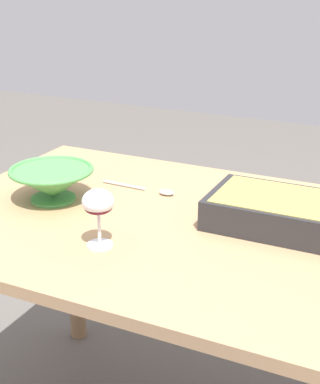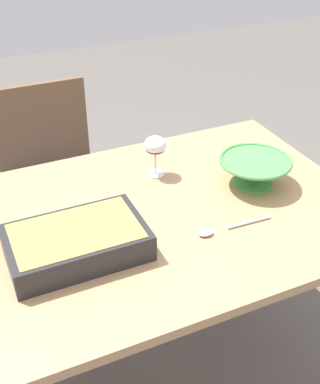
{
  "view_description": "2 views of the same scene",
  "coord_description": "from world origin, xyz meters",
  "px_view_note": "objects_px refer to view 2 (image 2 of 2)",
  "views": [
    {
      "loc": [
        0.52,
        -1.22,
        1.37
      ],
      "look_at": [
        -0.05,
        -0.03,
        0.85
      ],
      "focal_mm": 53.82,
      "sensor_mm": 36.0,
      "label": 1
    },
    {
      "loc": [
        0.46,
        1.12,
        1.64
      ],
      "look_at": [
        -0.05,
        0.0,
        0.83
      ],
      "focal_mm": 47.29,
      "sensor_mm": 36.0,
      "label": 2
    }
  ],
  "objects_px": {
    "dining_table": "(146,244)",
    "chair": "(53,177)",
    "mixing_bowl": "(254,170)",
    "wine_glass": "(155,147)",
    "casserole_dish": "(77,241)",
    "serving_spoon": "(220,229)"
  },
  "relations": [
    {
      "from": "wine_glass",
      "to": "mixing_bowl",
      "type": "bearing_deg",
      "value": 144.73
    },
    {
      "from": "dining_table",
      "to": "casserole_dish",
      "type": "relative_size",
      "value": 3.63
    },
    {
      "from": "casserole_dish",
      "to": "serving_spoon",
      "type": "relative_size",
      "value": 1.55
    },
    {
      "from": "dining_table",
      "to": "serving_spoon",
      "type": "height_order",
      "value": "serving_spoon"
    },
    {
      "from": "wine_glass",
      "to": "mixing_bowl",
      "type": "relative_size",
      "value": 0.61
    },
    {
      "from": "dining_table",
      "to": "casserole_dish",
      "type": "bearing_deg",
      "value": 20.16
    },
    {
      "from": "dining_table",
      "to": "chair",
      "type": "xyz_separation_m",
      "value": [
        0.11,
        -0.79,
        -0.17
      ]
    },
    {
      "from": "dining_table",
      "to": "mixing_bowl",
      "type": "xyz_separation_m",
      "value": [
        -0.39,
        -0.02,
        0.16
      ]
    },
    {
      "from": "wine_glass",
      "to": "casserole_dish",
      "type": "bearing_deg",
      "value": 38.96
    },
    {
      "from": "dining_table",
      "to": "casserole_dish",
      "type": "distance_m",
      "value": 0.29
    },
    {
      "from": "mixing_bowl",
      "to": "serving_spoon",
      "type": "distance_m",
      "value": 0.28
    },
    {
      "from": "dining_table",
      "to": "chair",
      "type": "distance_m",
      "value": 0.82
    },
    {
      "from": "wine_glass",
      "to": "mixing_bowl",
      "type": "xyz_separation_m",
      "value": [
        -0.26,
        0.19,
        -0.05
      ]
    },
    {
      "from": "chair",
      "to": "mixing_bowl",
      "type": "relative_size",
      "value": 3.72
    },
    {
      "from": "chair",
      "to": "mixing_bowl",
      "type": "distance_m",
      "value": 0.98
    },
    {
      "from": "wine_glass",
      "to": "casserole_dish",
      "type": "xyz_separation_m",
      "value": [
        0.35,
        0.29,
        -0.06
      ]
    },
    {
      "from": "casserole_dish",
      "to": "dining_table",
      "type": "bearing_deg",
      "value": -159.84
    },
    {
      "from": "chair",
      "to": "wine_glass",
      "type": "relative_size",
      "value": 6.1
    },
    {
      "from": "serving_spoon",
      "to": "dining_table",
      "type": "bearing_deg",
      "value": -43.62
    },
    {
      "from": "mixing_bowl",
      "to": "serving_spoon",
      "type": "xyz_separation_m",
      "value": [
        0.22,
        0.17,
        -0.05
      ]
    },
    {
      "from": "chair",
      "to": "mixing_bowl",
      "type": "bearing_deg",
      "value": 122.32
    },
    {
      "from": "mixing_bowl",
      "to": "dining_table",
      "type": "bearing_deg",
      "value": 2.29
    }
  ]
}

